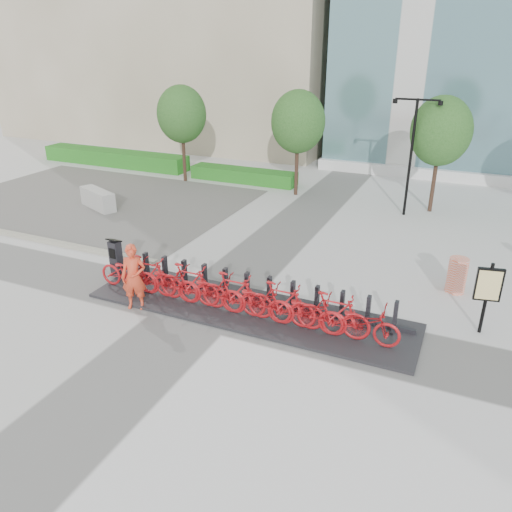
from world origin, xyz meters
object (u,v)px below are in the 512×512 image
at_px(kiosk, 116,258).
at_px(worker_red, 134,277).
at_px(bike_0, 129,273).
at_px(map_sign, 488,288).
at_px(construction_barrel, 457,275).
at_px(jersey_barrier, 98,199).

height_order(kiosk, worker_red, worker_red).
bearing_deg(bike_0, map_sign, -79.57).
relative_size(bike_0, map_sign, 1.01).
bearing_deg(map_sign, kiosk, 175.00).
height_order(construction_barrel, map_sign, map_sign).
bearing_deg(map_sign, jersey_barrier, 153.68).
bearing_deg(worker_red, jersey_barrier, 114.52).
bearing_deg(jersey_barrier, construction_barrel, 15.13).
relative_size(jersey_barrier, map_sign, 1.12).
relative_size(bike_0, construction_barrel, 1.83).
xyz_separation_m(bike_0, map_sign, (10.02, 1.84, 0.72)).
bearing_deg(map_sign, bike_0, 178.88).
distance_m(construction_barrel, map_sign, 2.49).
xyz_separation_m(bike_0, jersey_barrier, (-6.49, 6.20, -0.18)).
distance_m(worker_red, construction_barrel, 9.71).
bearing_deg(bike_0, kiosk, 57.97).
height_order(worker_red, jersey_barrier, worker_red).
xyz_separation_m(bike_0, worker_red, (0.84, -0.80, 0.37)).
xyz_separation_m(worker_red, map_sign, (9.18, 2.65, 0.35)).
bearing_deg(worker_red, kiosk, 120.17).
height_order(bike_0, kiosk, kiosk).
height_order(kiosk, map_sign, map_sign).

